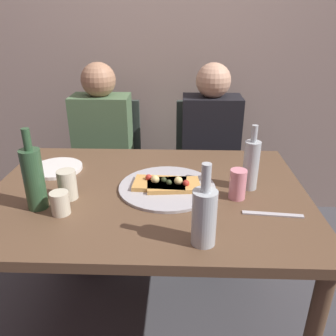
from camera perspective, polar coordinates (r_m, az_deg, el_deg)
ground_plane at (r=1.91m, az=-2.77°, el=-24.07°), size 8.00×8.00×0.00m
back_wall at (r=2.49m, az=-1.01°, el=21.45°), size 6.00×0.10×2.60m
dining_table at (r=1.48m, az=-3.29°, el=-6.58°), size 1.32×0.94×0.75m
pizza_tray at (r=1.44m, az=-0.14°, el=-3.23°), size 0.41×0.41×0.01m
pizza_slice_last at (r=1.44m, az=-1.47°, el=-2.55°), size 0.23×0.14×0.05m
pizza_slice_extra at (r=1.42m, az=1.03°, el=-2.79°), size 0.23×0.15×0.05m
wine_bottle at (r=1.35m, az=-21.57°, el=-1.53°), size 0.08×0.08×0.31m
beer_bottle at (r=1.07m, az=6.09°, el=-7.88°), size 0.08×0.08×0.28m
water_bottle at (r=1.44m, az=13.73°, el=0.65°), size 0.07×0.07×0.28m
tumbler_near at (r=1.31m, az=-17.61°, el=-5.62°), size 0.07×0.07×0.09m
tumbler_far at (r=1.40m, az=-16.49°, el=-2.70°), size 0.07×0.07×0.12m
soda_can at (r=1.37m, az=11.59°, el=-2.67°), size 0.07×0.07×0.12m
plate_stack at (r=1.70m, az=-18.08°, el=-0.03°), size 0.24×0.24×0.02m
table_knife at (r=1.32m, az=17.13°, el=-7.43°), size 0.22×0.04×0.01m
chair_left at (r=2.37m, az=-10.17°, el=1.31°), size 0.44×0.44×0.90m
chair_right at (r=2.33m, az=6.74°, el=1.09°), size 0.44×0.44×0.90m
guest_in_sweater at (r=2.18m, az=-11.19°, el=2.84°), size 0.36×0.56×1.17m
guest_in_beanie at (r=2.14m, az=7.20°, el=2.64°), size 0.36×0.56×1.17m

